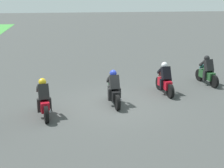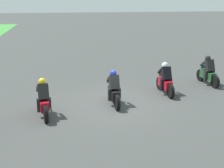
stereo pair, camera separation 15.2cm
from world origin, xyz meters
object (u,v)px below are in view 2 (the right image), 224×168
(rider_lane_a, at_px, (208,73))
(rider_lane_c, at_px, (114,91))
(rider_lane_d, at_px, (44,101))
(rider_lane_b, at_px, (165,81))

(rider_lane_a, height_order, rider_lane_c, same)
(rider_lane_d, bearing_deg, rider_lane_c, -80.51)
(rider_lane_a, xyz_separation_m, rider_lane_d, (-3.52, 8.18, 0.00))
(rider_lane_a, distance_m, rider_lane_b, 2.96)
(rider_lane_a, height_order, rider_lane_b, same)
(rider_lane_b, xyz_separation_m, rider_lane_c, (-1.24, 2.63, 0.00))
(rider_lane_a, relative_size, rider_lane_b, 1.00)
(rider_lane_c, bearing_deg, rider_lane_a, -68.75)
(rider_lane_a, height_order, rider_lane_d, same)
(rider_lane_b, distance_m, rider_lane_d, 5.95)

